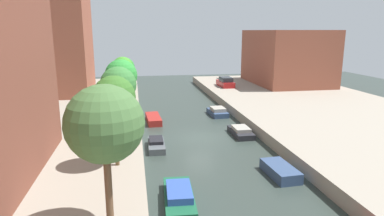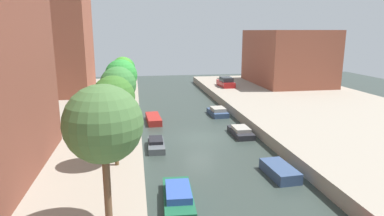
{
  "view_description": "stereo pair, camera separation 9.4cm",
  "coord_description": "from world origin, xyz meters",
  "views": [
    {
      "loc": [
        -5.4,
        -27.31,
        9.05
      ],
      "look_at": [
        0.02,
        4.02,
        1.73
      ],
      "focal_mm": 31.42,
      "sensor_mm": 36.0,
      "label": 1
    },
    {
      "loc": [
        -5.3,
        -27.33,
        9.05
      ],
      "look_at": [
        0.02,
        4.02,
        1.73
      ],
      "focal_mm": 31.42,
      "sensor_mm": 36.0,
      "label": 2
    }
  ],
  "objects": [
    {
      "name": "street_tree_4",
      "position": [
        -6.62,
        10.55,
        5.07
      ],
      "size": [
        2.32,
        2.32,
        5.29
      ],
      "color": "brown",
      "rests_on": "quay_left"
    },
    {
      "name": "moored_boat_left_2",
      "position": [
        -3.89,
        -2.1,
        0.32
      ],
      "size": [
        1.33,
        3.28,
        0.74
      ],
      "color": "#4C5156",
      "rests_on": "ground_plane"
    },
    {
      "name": "street_tree_2",
      "position": [
        -6.62,
        -1.59,
        5.06
      ],
      "size": [
        2.74,
        2.74,
        5.45
      ],
      "color": "brown",
      "rests_on": "quay_left"
    },
    {
      "name": "moored_boat_right_3",
      "position": [
        3.47,
        7.45,
        0.38
      ],
      "size": [
        1.8,
        3.39,
        0.91
      ],
      "color": "#33476B",
      "rests_on": "ground_plane"
    },
    {
      "name": "parked_car",
      "position": [
        7.89,
        20.37,
        1.59
      ],
      "size": [
        1.86,
        4.26,
        1.42
      ],
      "color": "maroon",
      "rests_on": "quay_right"
    },
    {
      "name": "moored_boat_right_1",
      "position": [
        3.55,
        -8.62,
        0.34
      ],
      "size": [
        1.64,
        3.18,
        0.69
      ],
      "color": "#33476B",
      "rests_on": "ground_plane"
    },
    {
      "name": "street_tree_1",
      "position": [
        -6.62,
        -7.47,
        5.23
      ],
      "size": [
        2.54,
        2.54,
        5.53
      ],
      "color": "brown",
      "rests_on": "quay_left"
    },
    {
      "name": "street_tree_3",
      "position": [
        -6.62,
        4.8,
        4.95
      ],
      "size": [
        3.03,
        3.03,
        5.48
      ],
      "color": "brown",
      "rests_on": "quay_left"
    },
    {
      "name": "ground_plane",
      "position": [
        0.0,
        0.0,
        0.0
      ],
      "size": [
        84.0,
        84.0,
        0.0
      ],
      "primitive_type": "plane",
      "color": "#2D3833"
    },
    {
      "name": "apartment_tower_far",
      "position": [
        -16.0,
        18.4,
        10.59
      ],
      "size": [
        10.0,
        9.14,
        19.18
      ],
      "primitive_type": "cube",
      "color": "brown",
      "rests_on": "quay_left"
    },
    {
      "name": "street_tree_5",
      "position": [
        -6.62,
        16.61,
        4.43
      ],
      "size": [
        2.65,
        2.65,
        4.77
      ],
      "color": "brown",
      "rests_on": "quay_left"
    },
    {
      "name": "moored_boat_left_1",
      "position": [
        -3.28,
        -10.95,
        0.37
      ],
      "size": [
        1.8,
        4.42,
        0.9
      ],
      "color": "#195638",
      "rests_on": "ground_plane"
    },
    {
      "name": "street_tree_0",
      "position": [
        -6.62,
        -14.19,
        5.45
      ],
      "size": [
        3.17,
        3.17,
        6.06
      ],
      "color": "brown",
      "rests_on": "quay_left"
    },
    {
      "name": "quay_left",
      "position": [
        -15.0,
        0.0,
        0.5
      ],
      "size": [
        20.0,
        64.0,
        1.0
      ],
      "primitive_type": "cube",
      "color": "gray",
      "rests_on": "ground_plane"
    },
    {
      "name": "quay_right",
      "position": [
        15.0,
        0.0,
        0.5
      ],
      "size": [
        20.0,
        64.0,
        1.0
      ],
      "primitive_type": "cube",
      "color": "gray",
      "rests_on": "ground_plane"
    },
    {
      "name": "low_block_right",
      "position": [
        18.0,
        21.92,
        5.08
      ],
      "size": [
        10.0,
        14.05,
        8.16
      ],
      "primitive_type": "cube",
      "color": "brown",
      "rests_on": "quay_right"
    },
    {
      "name": "moored_boat_right_2",
      "position": [
        3.73,
        0.03,
        0.33
      ],
      "size": [
        1.54,
        3.47,
        0.78
      ],
      "color": "#232328",
      "rests_on": "ground_plane"
    },
    {
      "name": "moored_boat_left_3",
      "position": [
        -3.65,
        5.81,
        0.32
      ],
      "size": [
        1.5,
        4.02,
        0.63
      ],
      "color": "maroon",
      "rests_on": "ground_plane"
    }
  ]
}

